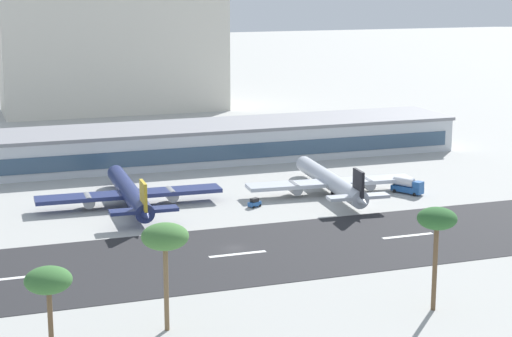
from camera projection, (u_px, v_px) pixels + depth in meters
The scene contains 14 objects.
ground_plane at pixel (234, 249), 180.02m from camera, with size 1400.00×1400.00×0.00m, color #A8A8A3.
runway_strip at pixel (240, 254), 176.34m from camera, with size 800.00×38.29×0.08m, color #262628.
runway_centreline_dash_3 at pixel (27, 277), 162.79m from camera, with size 12.00×1.20×0.01m, color white.
runway_centreline_dash_4 at pixel (238, 254), 176.16m from camera, with size 12.00×1.20×0.01m, color white.
runway_centreline_dash_5 at pixel (408, 236), 188.64m from camera, with size 12.00×1.20×0.01m, color white.
terminal_building at pixel (174, 144), 264.08m from camera, with size 178.06×26.67×10.90m.
distant_hotel_block at pixel (113, 53), 363.28m from camera, with size 90.66×35.63×48.22m, color beige.
airliner_gold_tail_gate_0 at pixel (130, 194), 211.96m from camera, with size 45.28×49.81×10.39m.
airliner_black_tail_gate_1 at pixel (332, 182), 224.16m from camera, with size 44.37×49.12×10.25m.
service_baggage_tug_0 at pixel (255, 203), 212.53m from camera, with size 3.58×2.91×2.20m.
service_fuel_truck_1 at pixel (407, 186), 225.51m from camera, with size 6.42×8.69×3.95m.
palm_tree_0 at pixel (437, 221), 143.54m from camera, with size 6.59×6.59×17.68m.
palm_tree_1 at pixel (48, 283), 118.60m from camera, with size 6.50×6.50×16.17m.
palm_tree_3 at pixel (165, 238), 135.19m from camera, with size 7.41×7.41×17.41m.
Camera 1 is at (-52.82, -164.17, 54.36)m, focal length 61.53 mm.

